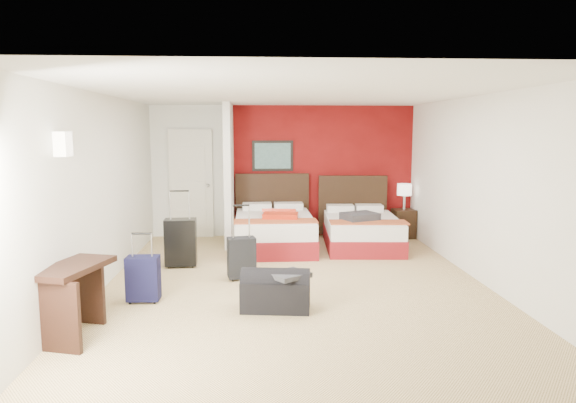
{
  "coord_description": "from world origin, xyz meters",
  "views": [
    {
      "loc": [
        -0.49,
        -6.69,
        2.03
      ],
      "look_at": [
        -0.05,
        0.8,
        1.0
      ],
      "focal_mm": 32.35,
      "sensor_mm": 36.0,
      "label": 1
    }
  ],
  "objects": [
    {
      "name": "ground",
      "position": [
        0.0,
        0.0,
        0.0
      ],
      "size": [
        6.5,
        6.5,
        0.0
      ],
      "primitive_type": "plane",
      "color": "#D5BB83",
      "rests_on": "ground"
    },
    {
      "name": "room_walls",
      "position": [
        -1.4,
        1.42,
        1.26
      ],
      "size": [
        5.02,
        6.52,
        2.5
      ],
      "color": "white",
      "rests_on": "ground"
    },
    {
      "name": "red_accent_panel",
      "position": [
        0.75,
        3.23,
        1.25
      ],
      "size": [
        3.5,
        0.04,
        2.5
      ],
      "primitive_type": "cube",
      "color": "maroon",
      "rests_on": "ground"
    },
    {
      "name": "partition_wall",
      "position": [
        -1.0,
        2.61,
        1.25
      ],
      "size": [
        0.12,
        1.2,
        2.5
      ],
      "primitive_type": "cube",
      "color": "silver",
      "rests_on": "ground"
    },
    {
      "name": "entry_door",
      "position": [
        -1.75,
        3.2,
        1.02
      ],
      "size": [
        0.82,
        0.06,
        2.05
      ],
      "primitive_type": "cube",
      "color": "silver",
      "rests_on": "ground"
    },
    {
      "name": "bed_left",
      "position": [
        -0.21,
        2.11,
        0.28
      ],
      "size": [
        1.35,
        1.91,
        0.57
      ],
      "primitive_type": "cube",
      "rotation": [
        0.0,
        0.0,
        0.01
      ],
      "color": "silver",
      "rests_on": "ground"
    },
    {
      "name": "bed_right",
      "position": [
        1.32,
        2.09,
        0.27
      ],
      "size": [
        1.35,
        1.84,
        0.53
      ],
      "primitive_type": "cube",
      "rotation": [
        0.0,
        0.0,
        -0.06
      ],
      "color": "white",
      "rests_on": "ground"
    },
    {
      "name": "red_suitcase_open",
      "position": [
        -0.11,
        2.01,
        0.62
      ],
      "size": [
        0.67,
        0.86,
        0.1
      ],
      "primitive_type": "cube",
      "rotation": [
        0.0,
        0.0,
        -0.13
      ],
      "color": "red",
      "rests_on": "bed_left"
    },
    {
      "name": "jacket_bundle",
      "position": [
        1.22,
        1.79,
        0.6
      ],
      "size": [
        0.67,
        0.61,
        0.13
      ],
      "primitive_type": "cube",
      "rotation": [
        0.0,
        0.0,
        0.39
      ],
      "color": "#393A3F",
      "rests_on": "bed_right"
    },
    {
      "name": "nightstand",
      "position": [
        2.28,
        2.88,
        0.27
      ],
      "size": [
        0.41,
        0.41,
        0.54
      ],
      "primitive_type": "cube",
      "rotation": [
        0.0,
        0.0,
        0.07
      ],
      "color": "black",
      "rests_on": "ground"
    },
    {
      "name": "table_lamp",
      "position": [
        2.28,
        2.88,
        0.79
      ],
      "size": [
        0.35,
        0.35,
        0.49
      ],
      "primitive_type": "cylinder",
      "rotation": [
        0.0,
        0.0,
        0.34
      ],
      "color": "silver",
      "rests_on": "nightstand"
    },
    {
      "name": "suitcase_black",
      "position": [
        -1.65,
        0.99,
        0.35
      ],
      "size": [
        0.47,
        0.31,
        0.69
      ],
      "primitive_type": "cube",
      "rotation": [
        0.0,
        0.0,
        0.05
      ],
      "color": "black",
      "rests_on": "ground"
    },
    {
      "name": "suitcase_charcoal",
      "position": [
        -0.72,
        0.27,
        0.28
      ],
      "size": [
        0.41,
        0.3,
        0.55
      ],
      "primitive_type": "cube",
      "rotation": [
        0.0,
        0.0,
        0.2
      ],
      "color": "black",
      "rests_on": "ground"
    },
    {
      "name": "suitcase_navy",
      "position": [
        -1.86,
        -0.62,
        0.26
      ],
      "size": [
        0.38,
        0.24,
        0.53
      ],
      "primitive_type": "cube",
      "rotation": [
        0.0,
        0.0,
        -0.02
      ],
      "color": "#111133",
      "rests_on": "ground"
    },
    {
      "name": "duffel_bag",
      "position": [
        -0.3,
        -0.98,
        0.2
      ],
      "size": [
        0.82,
        0.5,
        0.39
      ],
      "primitive_type": "cube",
      "rotation": [
        0.0,
        0.0,
        -0.12
      ],
      "color": "black",
      "rests_on": "ground"
    },
    {
      "name": "jacket_draped",
      "position": [
        -0.15,
        -1.03,
        0.42
      ],
      "size": [
        0.53,
        0.51,
        0.05
      ],
      "primitive_type": "cube",
      "rotation": [
        0.0,
        0.0,
        0.62
      ],
      "color": "#35353A",
      "rests_on": "duffel_bag"
    },
    {
      "name": "desk",
      "position": [
        -2.3,
        -1.65,
        0.37
      ],
      "size": [
        0.67,
        0.97,
        0.73
      ],
      "primitive_type": "cube",
      "rotation": [
        0.0,
        0.0,
        -0.28
      ],
      "color": "black",
      "rests_on": "ground"
    }
  ]
}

